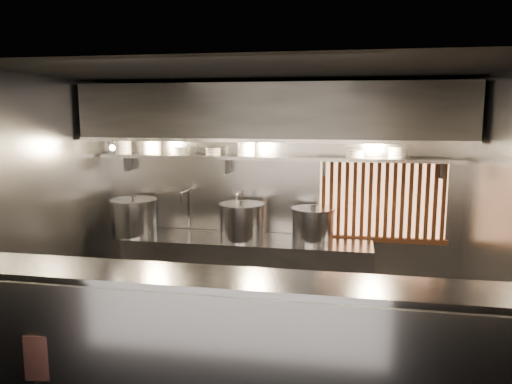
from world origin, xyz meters
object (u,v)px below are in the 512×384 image
(heat_lamp, at_px, (111,143))
(stock_pot_right, at_px, (313,225))
(stock_pot_mid, at_px, (242,221))
(stock_pot_left, at_px, (134,217))
(pendant_bulb, at_px, (265,152))

(heat_lamp, distance_m, stock_pot_right, 2.60)
(stock_pot_mid, bearing_deg, heat_lamp, -170.67)
(stock_pot_left, height_order, stock_pot_mid, stock_pot_left)
(pendant_bulb, distance_m, stock_pot_mid, 0.88)
(stock_pot_right, bearing_deg, pendant_bulb, 176.04)
(heat_lamp, xyz_separation_m, pendant_bulb, (1.80, 0.35, -0.11))
(stock_pot_mid, height_order, stock_pot_right, stock_pot_mid)
(heat_lamp, relative_size, stock_pot_mid, 0.49)
(heat_lamp, distance_m, stock_pot_left, 0.98)
(heat_lamp, relative_size, stock_pot_left, 0.46)
(stock_pot_mid, bearing_deg, pendant_bulb, 20.37)
(stock_pot_left, xyz_separation_m, stock_pot_right, (2.24, 0.07, -0.02))
(stock_pot_mid, xyz_separation_m, stock_pot_right, (0.85, 0.06, -0.02))
(stock_pot_left, distance_m, stock_pot_mid, 1.39)
(stock_pot_right, bearing_deg, heat_lamp, -172.64)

